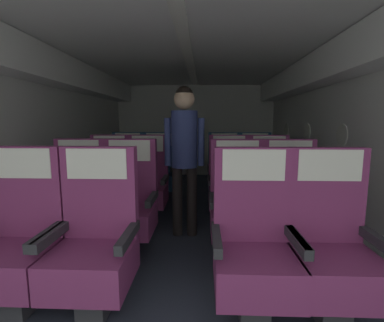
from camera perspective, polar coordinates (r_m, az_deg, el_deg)
name	(u,v)px	position (r m, az deg, el deg)	size (l,w,h in m)	color
ground	(187,225)	(3.52, -1.02, -13.00)	(3.87, 6.91, 0.02)	#2D3342
fuselage_shell	(188,98)	(3.57, -0.80, 12.86)	(3.75, 6.56, 2.14)	silver
seat_a_left_window	(18,243)	(2.21, -32.08, -14.12)	(0.53, 0.49, 1.09)	#38383D
seat_a_left_aisle	(95,245)	(1.98, -19.35, -15.93)	(0.53, 0.49, 1.09)	#38383D
seat_a_right_aisle	(331,249)	(2.01, 26.71, -15.91)	(0.53, 0.49, 1.09)	#38383D
seat_a_right_window	(254,248)	(1.87, 12.59, -17.13)	(0.53, 0.49, 1.09)	#38383D
seat_b_left_window	(77,205)	(2.92, -22.49, -8.27)	(0.53, 0.49, 1.09)	#38383D
seat_b_left_aisle	(129,206)	(2.74, -12.90, -8.91)	(0.53, 0.49, 1.09)	#38383D
seat_b_right_aisle	(291,207)	(2.78, 19.62, -8.91)	(0.53, 0.49, 1.09)	#38383D
seat_b_right_window	(237,207)	(2.66, 9.29, -9.34)	(0.53, 0.49, 1.09)	#38383D
seat_c_left_window	(108,185)	(3.67, -16.80, -4.70)	(0.53, 0.49, 1.09)	#38383D
seat_c_left_aisle	(147,185)	(3.55, -9.24, -4.90)	(0.53, 0.49, 1.09)	#38383D
seat_c_right_aisle	(269,186)	(3.56, 15.61, -5.04)	(0.53, 0.49, 1.09)	#38383D
seat_c_right_window	(229,186)	(3.49, 7.60, -5.10)	(0.53, 0.49, 1.09)	#38383D
seat_d_left_window	(127,172)	(4.49, -13.21, -2.29)	(0.53, 0.49, 1.09)	#38383D
seat_d_left_aisle	(159,173)	(4.38, -6.90, -2.39)	(0.53, 0.49, 1.09)	#38383D
seat_d_right_aisle	(255,173)	(4.41, 12.85, -2.46)	(0.53, 0.49, 1.09)	#38383D
seat_d_right_window	(224,173)	(4.35, 6.62, -2.46)	(0.53, 0.49, 1.09)	#38383D
flight_attendant	(184,145)	(2.98, -1.58, 3.25)	(0.43, 0.28, 1.62)	black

